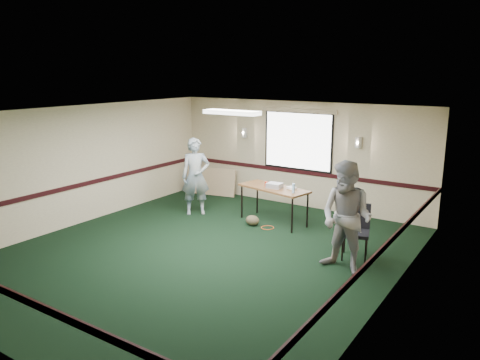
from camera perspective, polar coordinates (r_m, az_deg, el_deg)
The scene contains 13 objects.
ground at distance 9.21m, azimuth -4.52°, elevation -8.85°, with size 8.00×8.00×0.00m, color black.
room_shell at distance 10.46m, azimuth 2.50°, elevation 2.89°, with size 8.00×8.02×8.00m.
folding_table at distance 10.75m, azimuth 4.14°, elevation -1.22°, with size 1.78×1.01×0.84m.
projector at distance 10.69m, azimuth 4.23°, elevation -0.67°, with size 0.33×0.28×0.11m, color #9999A1.
game_console at distance 10.63m, azimuth 6.33°, elevation -0.96°, with size 0.19×0.15×0.05m, color white.
red_cup at distance 10.78m, azimuth 3.23°, elevation -0.50°, with size 0.08×0.08×0.12m, color #AE210B.
water_bottle at distance 10.25m, azimuth 6.53°, elevation -1.02°, with size 0.06×0.06×0.21m, color #8AB9E2.
duffel_bag at distance 10.70m, azimuth 1.53°, elevation -4.95°, with size 0.33×0.25×0.23m, color #4D422C.
cable_coil at distance 10.58m, azimuth 3.38°, elevation -5.81°, with size 0.29×0.29×0.01m, color #E3521C.
folded_table at distance 13.28m, azimuth -3.59°, elevation -0.18°, with size 1.49×0.06×0.76m, color tan.
conference_chair at distance 9.10m, azimuth 13.97°, elevation -5.50°, with size 0.61×0.63×1.01m.
person_left at distance 11.41m, azimuth -5.43°, elevation 0.44°, with size 0.69×0.45×1.88m, color #3B5B83.
person_right at distance 8.27m, azimuth 12.85°, elevation -4.49°, with size 0.96×0.75×1.97m, color #778EB9.
Camera 1 is at (5.29, -6.70, 3.45)m, focal length 35.00 mm.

